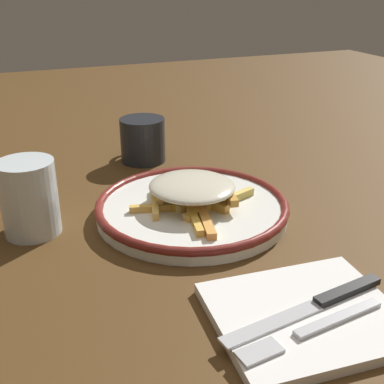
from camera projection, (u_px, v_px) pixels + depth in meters
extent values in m
plane|color=#4E3216|center=(192.00, 215.00, 0.75)|extent=(2.60, 2.60, 0.00)
cylinder|color=white|center=(192.00, 210.00, 0.75)|extent=(0.28, 0.28, 0.02)
torus|color=maroon|center=(192.00, 204.00, 0.74)|extent=(0.29, 0.29, 0.01)
cube|color=#E2C366|center=(197.00, 199.00, 0.75)|extent=(0.05, 0.08, 0.01)
cube|color=gold|center=(210.00, 199.00, 0.75)|extent=(0.05, 0.06, 0.01)
cube|color=gold|center=(151.00, 208.00, 0.72)|extent=(0.02, 0.06, 0.01)
cube|color=gold|center=(175.00, 187.00, 0.79)|extent=(0.04, 0.06, 0.01)
cube|color=#D7B154|center=(159.00, 191.00, 0.75)|extent=(0.08, 0.03, 0.01)
cube|color=gold|center=(195.00, 197.00, 0.72)|extent=(0.02, 0.07, 0.01)
cube|color=gold|center=(200.00, 211.00, 0.71)|extent=(0.04, 0.06, 0.01)
cube|color=#E0C45A|center=(234.00, 198.00, 0.75)|extent=(0.04, 0.08, 0.01)
cube|color=#F1C45F|center=(154.00, 206.00, 0.72)|extent=(0.07, 0.03, 0.01)
cube|color=gold|center=(199.00, 204.00, 0.73)|extent=(0.06, 0.08, 0.01)
cube|color=gold|center=(198.00, 206.00, 0.72)|extent=(0.03, 0.08, 0.01)
cube|color=gold|center=(206.00, 222.00, 0.68)|extent=(0.08, 0.03, 0.01)
cube|color=gold|center=(195.00, 201.00, 0.74)|extent=(0.06, 0.03, 0.01)
cube|color=gold|center=(202.00, 201.00, 0.74)|extent=(0.09, 0.06, 0.01)
cube|color=#C28934|center=(228.00, 194.00, 0.73)|extent=(0.07, 0.02, 0.01)
cube|color=gold|center=(195.00, 220.00, 0.68)|extent=(0.08, 0.03, 0.01)
ellipsoid|color=beige|center=(191.00, 185.00, 0.73)|extent=(0.18, 0.18, 0.02)
cube|color=#386135|center=(178.00, 175.00, 0.76)|extent=(0.00, 0.00, 0.00)
cube|color=#355B33|center=(194.00, 183.00, 0.73)|extent=(0.00, 0.00, 0.00)
cube|color=#30631E|center=(199.00, 183.00, 0.73)|extent=(0.00, 0.00, 0.00)
cube|color=#2C5E1F|center=(188.00, 183.00, 0.73)|extent=(0.00, 0.00, 0.00)
cube|color=#30631B|center=(198.00, 172.00, 0.77)|extent=(0.00, 0.00, 0.00)
cube|color=#266D25|center=(184.00, 184.00, 0.72)|extent=(0.00, 0.00, 0.00)
cube|color=white|center=(305.00, 315.00, 0.52)|extent=(0.18, 0.20, 0.01)
cube|color=silver|center=(338.00, 318.00, 0.51)|extent=(0.03, 0.11, 0.01)
cube|color=silver|center=(259.00, 352.00, 0.46)|extent=(0.03, 0.05, 0.00)
cube|color=black|center=(348.00, 290.00, 0.55)|extent=(0.03, 0.09, 0.01)
cube|color=silver|center=(272.00, 324.00, 0.50)|extent=(0.04, 0.12, 0.00)
cylinder|color=silver|center=(29.00, 198.00, 0.68)|extent=(0.08, 0.08, 0.11)
cylinder|color=black|center=(144.00, 140.00, 0.95)|extent=(0.08, 0.08, 0.08)
torus|color=black|center=(137.00, 131.00, 0.99)|extent=(0.05, 0.01, 0.05)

